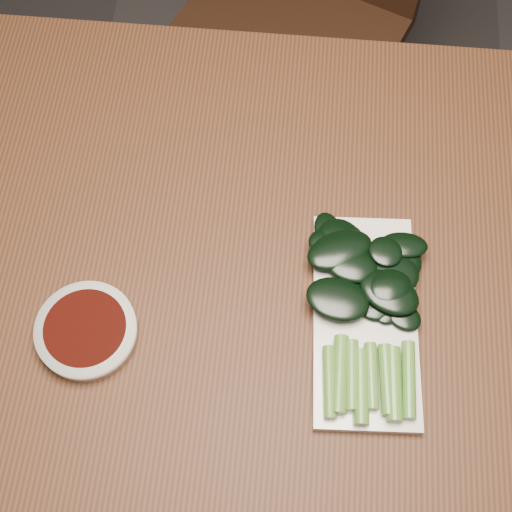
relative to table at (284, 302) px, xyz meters
The scene contains 6 objects.
ground 0.68m from the table, ahead, with size 6.00×6.00×0.00m, color #2F2D2D.
table is the anchor object (origin of this frame).
chair_far 0.75m from the table, 92.02° to the left, with size 0.57×0.57×0.89m.
sauce_bowl 0.26m from the table, 158.18° to the right, with size 0.12×0.12×0.03m.
serving_plate 0.13m from the table, 24.43° to the right, with size 0.14×0.28×0.01m.
gai_lan 0.14m from the table, 11.71° to the right, with size 0.16×0.27×0.02m.
Camera 1 is at (-0.00, -0.36, 1.57)m, focal length 50.00 mm.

